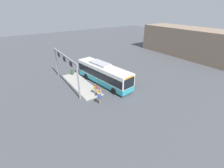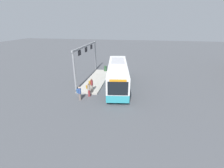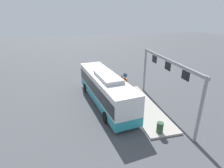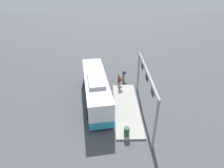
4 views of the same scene
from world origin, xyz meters
The scene contains 9 objects.
ground_plane centered at (0.00, 0.00, 0.00)m, with size 120.00×120.00×0.00m, color #4C4F54.
platform_curb centered at (-1.68, -3.49, 0.08)m, with size 10.00×2.80×0.16m, color #B2ADA3.
bus_main centered at (-0.01, 0.00, 1.81)m, with size 11.37×4.07×3.46m.
person_boarding centered at (4.93, -3.68, 0.89)m, with size 0.54×0.61×1.67m.
person_waiting_near centered at (3.78, -2.95, 0.89)m, with size 0.49×0.60×1.67m.
person_waiting_mid centered at (2.64, -2.97, 1.05)m, with size 0.52×0.60×1.67m.
platform_sign_gantry centered at (-2.67, -5.27, 3.80)m, with size 10.17×0.24×5.20m.
station_building centered at (-1.14, 26.67, 3.39)m, with size 25.35×8.00×6.79m, color gray.
trash_bin centered at (-6.16, -3.10, 0.61)m, with size 0.52×0.52×0.90m, color #2D5133.
Camera 1 is at (20.00, -12.05, 11.76)m, focal length 24.79 mm.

